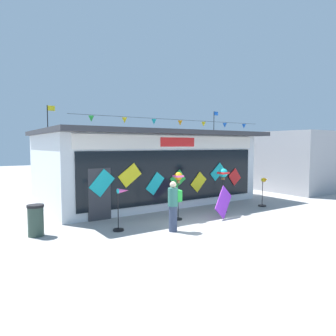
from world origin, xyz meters
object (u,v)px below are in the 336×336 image
object	(u,v)px
wind_spinner_far_left	(121,206)
wind_spinner_center_left	(223,177)
wind_spinner_center_right	(264,188)
display_kite_on_ground	(223,202)
person_near_camera	(174,205)
trash_bin	(36,220)
kite_shop_building	(145,166)
wind_spinner_left	(178,182)

from	to	relation	value
wind_spinner_far_left	wind_spinner_center_left	world-z (taller)	wind_spinner_center_left
wind_spinner_center_left	wind_spinner_center_right	bearing A→B (deg)	-1.34
wind_spinner_far_left	display_kite_on_ground	xyz separation A→B (m)	(4.16, -0.58, -0.22)
person_near_camera	trash_bin	xyz separation A→B (m)	(-3.94, 1.97, -0.38)
kite_shop_building	display_kite_on_ground	distance (m)	5.41
wind_spinner_left	person_near_camera	size ratio (longest dim) A/B	1.10
wind_spinner_far_left	wind_spinner_left	distance (m)	2.54
wind_spinner_far_left	wind_spinner_center_right	distance (m)	7.43
person_near_camera	trash_bin	world-z (taller)	person_near_camera
wind_spinner_center_left	person_near_camera	xyz separation A→B (m)	(-3.42, -1.22, -0.62)
trash_bin	kite_shop_building	bearing A→B (deg)	31.71
kite_shop_building	person_near_camera	bearing A→B (deg)	-110.67
wind_spinner_far_left	kite_shop_building	bearing A→B (deg)	52.55
kite_shop_building	wind_spinner_far_left	size ratio (longest dim) A/B	7.32
person_near_camera	trash_bin	bearing A→B (deg)	-103.04
kite_shop_building	wind_spinner_far_left	world-z (taller)	kite_shop_building
wind_spinner_far_left	trash_bin	world-z (taller)	wind_spinner_far_left
person_near_camera	kite_shop_building	bearing A→B (deg)	172.89
wind_spinner_center_left	person_near_camera	size ratio (longest dim) A/B	1.12
wind_spinner_left	wind_spinner_center_left	bearing A→B (deg)	0.40
kite_shop_building	wind_spinner_center_left	size ratio (longest dim) A/B	5.58
kite_shop_building	person_near_camera	xyz separation A→B (m)	(-2.17, -5.75, -0.91)
wind_spinner_center_right	trash_bin	bearing A→B (deg)	175.35
wind_spinner_left	trash_bin	bearing A→B (deg)	171.28
person_near_camera	display_kite_on_ground	distance (m)	2.80
kite_shop_building	wind_spinner_far_left	distance (m)	5.96
kite_shop_building	wind_spinner_left	xyz separation A→B (m)	(-1.12, -4.54, -0.34)
wind_spinner_left	person_near_camera	xyz separation A→B (m)	(-1.05, -1.21, -0.57)
wind_spinner_far_left	trash_bin	bearing A→B (deg)	160.46
kite_shop_building	wind_spinner_center_right	world-z (taller)	kite_shop_building
wind_spinner_far_left	wind_spinner_left	size ratio (longest dim) A/B	0.78
person_near_camera	trash_bin	size ratio (longest dim) A/B	1.68
wind_spinner_center_left	trash_bin	bearing A→B (deg)	174.19
trash_bin	display_kite_on_ground	size ratio (longest dim) A/B	0.85
trash_bin	display_kite_on_ground	xyz separation A→B (m)	(6.68, -1.48, 0.12)
wind_spinner_center_right	person_near_camera	size ratio (longest dim) A/B	0.81
wind_spinner_left	wind_spinner_center_left	xyz separation A→B (m)	(2.37, 0.02, 0.05)
wind_spinner_center_left	wind_spinner_center_right	world-z (taller)	wind_spinner_center_left
wind_spinner_far_left	wind_spinner_center_left	bearing A→B (deg)	1.77
wind_spinner_far_left	person_near_camera	xyz separation A→B (m)	(1.41, -1.08, 0.04)
kite_shop_building	person_near_camera	world-z (taller)	kite_shop_building
wind_spinner_left	display_kite_on_ground	xyz separation A→B (m)	(1.69, -0.71, -0.83)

